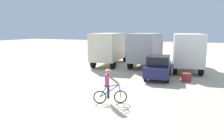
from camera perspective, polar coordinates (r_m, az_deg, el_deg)
ground_plane at (r=11.50m, az=-10.98°, el=-8.60°), size 120.00×120.00×0.00m
box_truck_cream_rv at (r=23.30m, az=-0.53°, el=5.93°), size 3.23×7.00×3.35m
box_truck_grey_hauler at (r=22.76m, az=8.96°, el=5.70°), size 2.75×6.87×3.35m
box_truck_white_box at (r=21.29m, az=18.90°, el=4.94°), size 3.48×7.05×3.35m
sedan_parked at (r=17.24m, az=11.99°, el=0.78°), size 2.30×4.39×1.76m
cyclist_orange_shirt at (r=11.09m, az=-0.78°, el=-4.54°), size 1.56×0.88×1.82m
supply_crate at (r=16.75m, az=18.78°, el=-1.83°), size 0.64×0.72×0.62m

